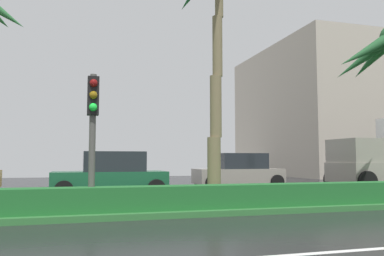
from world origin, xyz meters
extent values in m
cylinder|color=#706445|center=(7.47, 8.37, 1.13)|extent=(0.42, 0.42, 1.96)
cylinder|color=#706445|center=(7.55, 8.40, 3.09)|extent=(0.37, 0.37, 1.96)
cylinder|color=#706445|center=(7.62, 8.44, 5.05)|extent=(0.32, 0.32, 1.96)
cone|color=#22542C|center=(14.10, 9.00, 5.25)|extent=(0.56, 2.32, 1.55)
cone|color=#22542C|center=(13.38, 8.59, 5.12)|extent=(2.06, 1.88, 1.77)
cone|color=#22542C|center=(13.09, 8.09, 5.23)|extent=(2.36, 0.83, 1.58)
cylinder|color=#4C4C47|center=(3.71, 6.76, 1.85)|extent=(0.16, 0.16, 3.40)
cube|color=black|center=(3.71, 6.76, 3.00)|extent=(0.28, 0.32, 0.96)
sphere|color=maroon|center=(3.71, 6.59, 3.30)|extent=(0.20, 0.20, 0.20)
sphere|color=#7F600F|center=(3.71, 6.59, 3.00)|extent=(0.20, 0.20, 0.20)
sphere|color=#1EEA3F|center=(3.71, 6.59, 2.70)|extent=(0.20, 0.20, 0.20)
cube|color=#195133|center=(4.58, 12.28, 0.60)|extent=(4.30, 1.76, 0.72)
cube|color=#1E2328|center=(4.73, 12.28, 1.34)|extent=(2.30, 1.58, 0.76)
cylinder|color=black|center=(2.93, 11.38, 0.34)|extent=(0.68, 0.22, 0.68)
cylinder|color=black|center=(2.93, 13.18, 0.34)|extent=(0.68, 0.22, 0.68)
cylinder|color=black|center=(6.23, 11.38, 0.34)|extent=(0.68, 0.22, 0.68)
cylinder|color=black|center=(6.23, 13.18, 0.34)|extent=(0.68, 0.22, 0.68)
cube|color=gray|center=(11.00, 14.93, 0.60)|extent=(4.30, 1.76, 0.72)
cube|color=#1E2328|center=(11.15, 14.93, 1.34)|extent=(2.30, 1.58, 0.76)
cylinder|color=black|center=(9.35, 14.03, 0.34)|extent=(0.68, 0.22, 0.68)
cylinder|color=black|center=(9.35, 15.83, 0.34)|extent=(0.68, 0.22, 0.68)
cylinder|color=black|center=(12.65, 14.03, 0.34)|extent=(0.68, 0.22, 0.68)
cylinder|color=black|center=(12.65, 15.83, 0.34)|extent=(0.68, 0.22, 0.68)
cube|color=gray|center=(15.87, 12.26, 1.81)|extent=(1.90, 2.21, 1.10)
cylinder|color=black|center=(15.37, 11.09, 0.46)|extent=(0.92, 0.30, 0.92)
cylinder|color=black|center=(15.37, 13.43, 0.46)|extent=(0.92, 0.30, 0.92)
cube|color=#A89E8E|center=(27.58, 28.99, 5.78)|extent=(15.53, 15.55, 11.56)
camera|label=1|loc=(3.37, -3.40, 1.42)|focal=37.25mm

